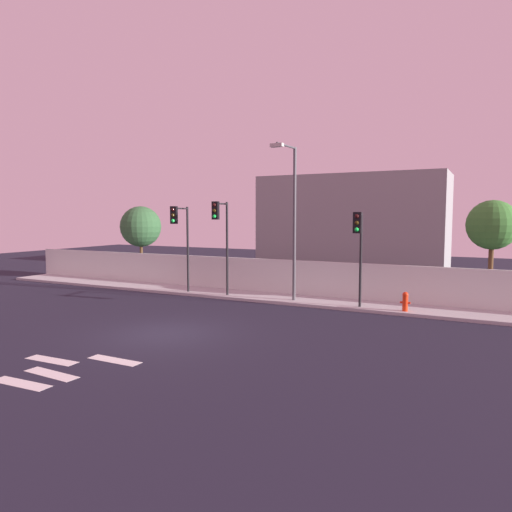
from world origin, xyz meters
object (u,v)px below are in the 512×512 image
roadside_tree_leftmost (141,227)px  street_lamp_curbside (292,211)px  fire_hydrant (405,301)px  roadside_tree_midleft (492,226)px  traffic_light_center (180,230)px  traffic_light_right (221,228)px  traffic_light_left (359,238)px

roadside_tree_leftmost → street_lamp_curbside: bearing=-14.7°
street_lamp_curbside → roadside_tree_leftmost: size_ratio=1.51×
fire_hydrant → roadside_tree_midleft: (3.27, 3.24, 3.26)m
street_lamp_curbside → fire_hydrant: bearing=-0.4°
fire_hydrant → roadside_tree_leftmost: roadside_tree_leftmost is taller
street_lamp_curbside → fire_hydrant: street_lamp_curbside is taller
traffic_light_center → roadside_tree_midleft: size_ratio=0.92×
fire_hydrant → traffic_light_center: bearing=-176.3°
street_lamp_curbside → roadside_tree_leftmost: (-12.18, 3.20, -0.94)m
traffic_light_right → fire_hydrant: size_ratio=5.74×
traffic_light_center → roadside_tree_leftmost: (-6.13, 3.99, 0.03)m
street_lamp_curbside → roadside_tree_leftmost: street_lamp_curbside is taller
street_lamp_curbside → fire_hydrant: 6.67m
street_lamp_curbside → traffic_light_right: bearing=-171.2°
traffic_light_left → roadside_tree_leftmost: (-15.64, 3.92, 0.26)m
traffic_light_left → roadside_tree_leftmost: size_ratio=0.87×
traffic_light_center → roadside_tree_midleft: (14.71, 3.99, 0.30)m
roadside_tree_midleft → traffic_light_right: bearing=-163.0°
fire_hydrant → street_lamp_curbside: bearing=179.6°
traffic_light_left → roadside_tree_midleft: size_ratio=0.86×
traffic_light_left → traffic_light_center: size_ratio=0.93×
roadside_tree_leftmost → roadside_tree_midleft: roadside_tree_midleft is taller
traffic_light_left → traffic_light_right: size_ratio=0.89×
traffic_light_left → street_lamp_curbside: street_lamp_curbside is taller
traffic_light_center → fire_hydrant: size_ratio=5.48×
traffic_light_center → street_lamp_curbside: street_lamp_curbside is taller
traffic_light_right → roadside_tree_leftmost: 9.31m
fire_hydrant → roadside_tree_leftmost: bearing=169.6°
traffic_light_left → traffic_light_right: (-7.13, 0.15, 0.37)m
traffic_light_right → roadside_tree_midleft: roadside_tree_midleft is taller
traffic_light_right → traffic_light_center: bearing=-174.8°
traffic_light_center → traffic_light_right: 2.39m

